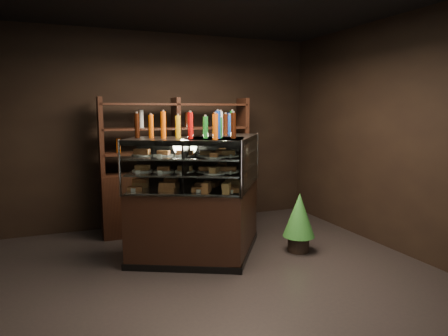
{
  "coord_description": "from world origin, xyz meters",
  "views": [
    {
      "loc": [
        -1.44,
        -3.74,
        1.82
      ],
      "look_at": [
        0.3,
        0.63,
        1.14
      ],
      "focal_mm": 32.0,
      "sensor_mm": 36.0,
      "label": 1
    }
  ],
  "objects": [
    {
      "name": "potted_conifer",
      "position": [
        1.3,
        0.52,
        0.5
      ],
      "size": [
        0.41,
        0.41,
        0.87
      ],
      "rotation": [
        0.0,
        0.0,
        0.04
      ],
      "color": "black",
      "rests_on": "ground"
    },
    {
      "name": "bottles_top",
      "position": [
        0.12,
        0.8,
        1.64
      ],
      "size": [
        1.42,
        1.0,
        0.3
      ],
      "color": "black",
      "rests_on": "display_case"
    },
    {
      "name": "ground",
      "position": [
        0.0,
        0.0,
        0.0
      ],
      "size": [
        5.0,
        5.0,
        0.0
      ],
      "primitive_type": "plane",
      "color": "black",
      "rests_on": "ground"
    },
    {
      "name": "room_shell",
      "position": [
        0.0,
        0.0,
        1.94
      ],
      "size": [
        5.02,
        5.02,
        3.01
      ],
      "color": "black",
      "rests_on": "ground"
    },
    {
      "name": "back_shelving",
      "position": [
        0.1,
        2.05,
        0.61
      ],
      "size": [
        2.22,
        0.46,
        2.0
      ],
      "rotation": [
        0.0,
        0.0,
        -0.02
      ],
      "color": "black",
      "rests_on": "ground"
    },
    {
      "name": "display_case",
      "position": [
        0.13,
        0.79,
        0.5
      ],
      "size": [
        1.99,
        1.53,
        1.5
      ],
      "rotation": [
        0.0,
        0.0,
        0.26
      ],
      "color": "black",
      "rests_on": "ground"
    },
    {
      "name": "food_display",
      "position": [
        0.13,
        0.79,
        1.17
      ],
      "size": [
        1.59,
        1.14,
        0.46
      ],
      "color": "#D0814A",
      "rests_on": "display_case"
    }
  ]
}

